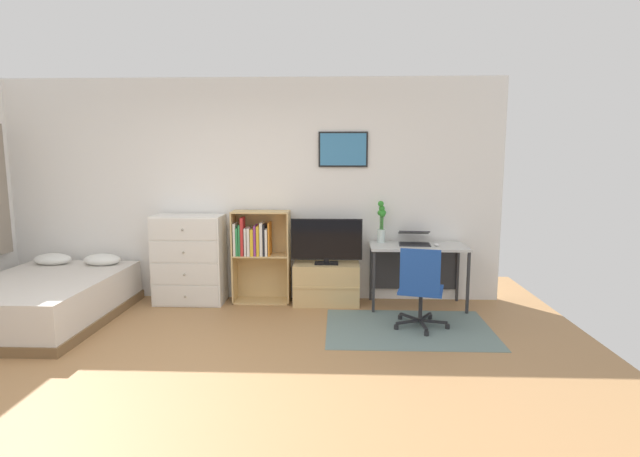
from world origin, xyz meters
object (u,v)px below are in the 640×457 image
office_chair (420,286)px  desk (417,256)px  dresser (190,259)px  computer_mouse (437,245)px  bamboo_vase (381,222)px  television (326,242)px  bookshelf (257,248)px  bed (45,299)px  laptop (414,239)px  tv_stand (326,284)px

office_chair → desk: bearing=97.8°
dresser → office_chair: dresser is taller
computer_mouse → bamboo_vase: 0.70m
television → bookshelf: bearing=175.1°
bookshelf → bamboo_vase: bamboo_vase is taller
bed → laptop: laptop is taller
television → computer_mouse: television is taller
tv_stand → office_chair: size_ratio=0.91×
dresser → office_chair: size_ratio=1.24×
bamboo_vase → tv_stand: bearing=-172.4°
dresser → computer_mouse: bearing=-2.1°
laptop → bamboo_vase: bearing=173.0°
bookshelf → desk: size_ratio=1.00×
tv_stand → desk: bearing=0.0°
tv_stand → office_chair: (0.98, -0.86, 0.21)m
bookshelf → laptop: bookshelf is taller
tv_stand → desk: desk is taller
computer_mouse → dresser: bearing=177.9°
laptop → bamboo_vase: 0.44m
bed → bookshelf: size_ratio=1.73×
bed → bamboo_vase: (3.67, 0.85, 0.75)m
bookshelf → bamboo_vase: 1.53m
dresser → computer_mouse: dresser is taller
computer_mouse → desk: bearing=149.4°
dresser → television: (1.65, -0.01, 0.23)m
office_chair → computer_mouse: bearing=82.1°
television → computer_mouse: size_ratio=8.14×
bed → desk: size_ratio=1.73×
tv_stand → bed: bearing=-165.8°
dresser → laptop: size_ratio=2.59×
bed → office_chair: bearing=-1.1°
tv_stand → bamboo_vase: 1.00m
computer_mouse → office_chair: bearing=-111.9°
tv_stand → television: bearing=-90.0°
office_chair → bamboo_vase: 1.14m
bed → dresser: size_ratio=1.81×
dresser → laptop: bearing=0.6°
bed → tv_stand: 3.11m
dresser → office_chair: bearing=-17.8°
television → laptop: television is taller
television → bed: bearing=-166.2°
desk → laptop: laptop is taller
dresser → television: bearing=-0.3°
tv_stand → television: (0.00, -0.02, 0.52)m
office_chair → dresser: bearing=176.2°
computer_mouse → bookshelf: bearing=175.4°
dresser → bamboo_vase: bearing=2.5°
bed → laptop: bearing=11.2°
television → office_chair: (0.98, -0.84, -0.31)m
computer_mouse → tv_stand: bearing=174.6°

